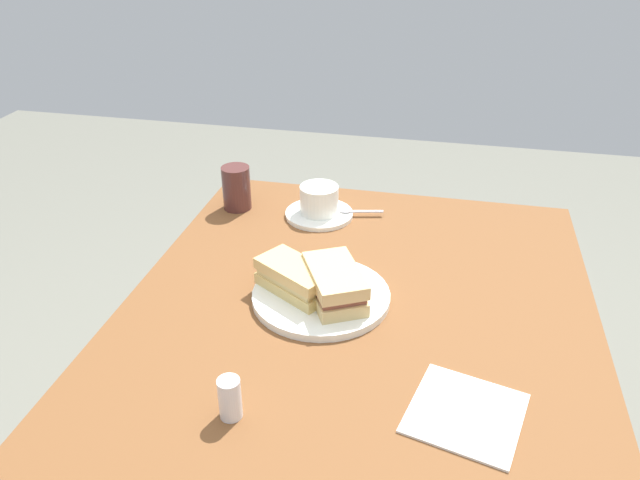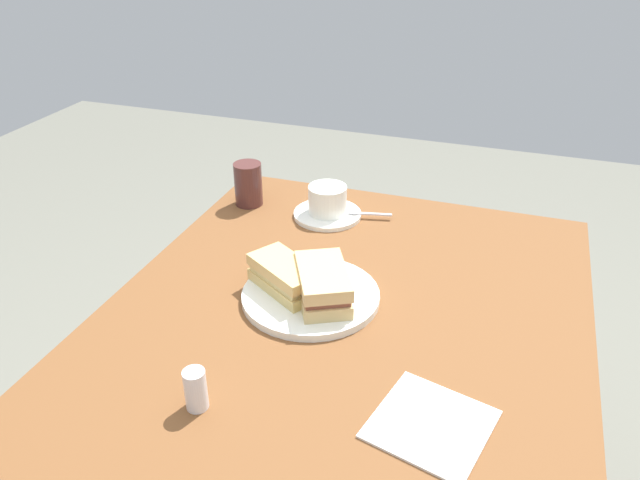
% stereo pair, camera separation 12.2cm
% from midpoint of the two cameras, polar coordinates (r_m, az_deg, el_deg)
% --- Properties ---
extents(dining_table, '(1.05, 0.82, 0.77)m').
position_cam_midpoint_polar(dining_table, '(1.11, -0.22, -11.95)').
color(dining_table, brown).
rests_on(dining_table, ground_plane).
extents(sandwich_plate, '(0.25, 0.25, 0.01)m').
position_cam_midpoint_polar(sandwich_plate, '(1.10, -3.10, -5.31)').
color(sandwich_plate, white).
rests_on(sandwich_plate, dining_table).
extents(sandwich_front, '(0.16, 0.14, 0.06)m').
position_cam_midpoint_polar(sandwich_front, '(1.07, -1.93, -4.18)').
color(sandwich_front, '#D4B776').
rests_on(sandwich_front, sandwich_plate).
extents(sandwich_back, '(0.14, 0.16, 0.05)m').
position_cam_midpoint_polar(sandwich_back, '(1.09, -5.55, -3.61)').
color(sandwich_back, '#DCC073').
rests_on(sandwich_back, sandwich_plate).
extents(coffee_saucer, '(0.15, 0.15, 0.01)m').
position_cam_midpoint_polar(coffee_saucer, '(1.38, -2.62, 2.35)').
color(coffee_saucer, white).
rests_on(coffee_saucer, dining_table).
extents(coffee_cup, '(0.11, 0.09, 0.06)m').
position_cam_midpoint_polar(coffee_cup, '(1.36, -2.65, 3.81)').
color(coffee_cup, white).
rests_on(coffee_cup, coffee_saucer).
extents(spoon, '(0.03, 0.10, 0.01)m').
position_cam_midpoint_polar(spoon, '(1.37, 0.62, 2.63)').
color(spoon, silver).
rests_on(spoon, coffee_saucer).
extents(napkin, '(0.18, 0.18, 0.00)m').
position_cam_midpoint_polar(napkin, '(0.90, 9.46, -15.71)').
color(napkin, white).
rests_on(napkin, dining_table).
extents(salt_shaker, '(0.03, 0.03, 0.06)m').
position_cam_midpoint_polar(salt_shaker, '(0.88, -12.43, -14.31)').
color(salt_shaker, silver).
rests_on(salt_shaker, dining_table).
extents(drinking_glass, '(0.06, 0.06, 0.10)m').
position_cam_midpoint_polar(drinking_glass, '(1.42, -10.23, 4.73)').
color(drinking_glass, '#512B27').
rests_on(drinking_glass, dining_table).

